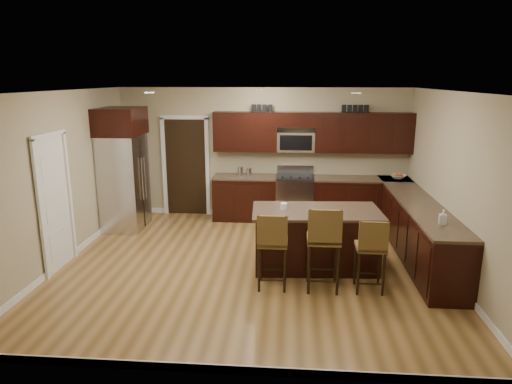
# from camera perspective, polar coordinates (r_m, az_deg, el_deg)

# --- Properties ---
(floor) EXTENTS (6.00, 6.00, 0.00)m
(floor) POSITION_cam_1_polar(r_m,az_deg,el_deg) (7.33, -0.57, -9.14)
(floor) COLOR olive
(floor) RESTS_ON ground
(ceiling) EXTENTS (6.00, 6.00, 0.00)m
(ceiling) POSITION_cam_1_polar(r_m,az_deg,el_deg) (6.73, -0.62, 12.48)
(ceiling) COLOR silver
(ceiling) RESTS_ON wall_back
(wall_back) EXTENTS (6.00, 0.00, 6.00)m
(wall_back) POSITION_cam_1_polar(r_m,az_deg,el_deg) (9.60, 0.88, 4.86)
(wall_back) COLOR tan
(wall_back) RESTS_ON floor
(wall_left) EXTENTS (0.00, 5.50, 5.50)m
(wall_left) POSITION_cam_1_polar(r_m,az_deg,el_deg) (7.77, -23.23, 1.50)
(wall_left) COLOR tan
(wall_left) RESTS_ON floor
(wall_right) EXTENTS (0.00, 5.50, 5.50)m
(wall_right) POSITION_cam_1_polar(r_m,az_deg,el_deg) (7.28, 23.63, 0.69)
(wall_right) COLOR tan
(wall_right) RESTS_ON floor
(base_cabinets) EXTENTS (4.02, 3.96, 0.92)m
(base_cabinets) POSITION_cam_1_polar(r_m,az_deg,el_deg) (8.60, 13.04, -2.68)
(base_cabinets) COLOR black
(base_cabinets) RESTS_ON floor
(upper_cabinets) EXTENTS (4.00, 0.33, 0.80)m
(upper_cabinets) POSITION_cam_1_polar(r_m,az_deg,el_deg) (9.36, 7.27, 7.55)
(upper_cabinets) COLOR black
(upper_cabinets) RESTS_ON wall_back
(range) EXTENTS (0.76, 0.64, 1.11)m
(range) POSITION_cam_1_polar(r_m,az_deg,el_deg) (9.47, 4.85, -0.75)
(range) COLOR silver
(range) RESTS_ON floor
(microwave) EXTENTS (0.76, 0.31, 0.40)m
(microwave) POSITION_cam_1_polar(r_m,az_deg,el_deg) (9.40, 5.00, 6.28)
(microwave) COLOR silver
(microwave) RESTS_ON upper_cabinets
(doorway) EXTENTS (0.85, 0.03, 2.06)m
(doorway) POSITION_cam_1_polar(r_m,az_deg,el_deg) (9.88, -8.74, 3.08)
(doorway) COLOR black
(doorway) RESTS_ON floor
(pantry_door) EXTENTS (0.03, 0.80, 2.04)m
(pantry_door) POSITION_cam_1_polar(r_m,az_deg,el_deg) (7.57, -23.89, -1.43)
(pantry_door) COLOR white
(pantry_door) RESTS_ON floor
(letter_decor) EXTENTS (2.20, 0.03, 0.15)m
(letter_decor) POSITION_cam_1_polar(r_m,az_deg,el_deg) (9.31, 6.46, 10.35)
(letter_decor) COLOR black
(letter_decor) RESTS_ON upper_cabinets
(island) EXTENTS (2.01, 1.14, 0.92)m
(island) POSITION_cam_1_polar(r_m,az_deg,el_deg) (7.20, 7.44, -6.00)
(island) COLOR black
(island) RESTS_ON floor
(stool_left) EXTENTS (0.42, 0.42, 1.11)m
(stool_left) POSITION_cam_1_polar(r_m,az_deg,el_deg) (6.31, 2.07, -6.30)
(stool_left) COLOR brown
(stool_left) RESTS_ON floor
(stool_mid) EXTENTS (0.46, 0.46, 1.21)m
(stool_mid) POSITION_cam_1_polar(r_m,az_deg,el_deg) (6.30, 8.49, -5.87)
(stool_mid) COLOR brown
(stool_mid) RESTS_ON floor
(stool_right) EXTENTS (0.40, 0.40, 1.05)m
(stool_right) POSITION_cam_1_polar(r_m,az_deg,el_deg) (6.42, 14.21, -6.71)
(stool_right) COLOR brown
(stool_right) RESTS_ON floor
(refrigerator) EXTENTS (0.79, 0.98, 2.35)m
(refrigerator) POSITION_cam_1_polar(r_m,az_deg,el_deg) (9.13, -16.24, 2.90)
(refrigerator) COLOR silver
(refrigerator) RESTS_ON floor
(floor_mat) EXTENTS (1.08, 0.84, 0.01)m
(floor_mat) POSITION_cam_1_polar(r_m,az_deg,el_deg) (8.43, 8.27, -6.07)
(floor_mat) COLOR brown
(floor_mat) RESTS_ON floor
(fruit_bowl) EXTENTS (0.40, 0.40, 0.07)m
(fruit_bowl) POSITION_cam_1_polar(r_m,az_deg,el_deg) (9.60, 17.37, 1.83)
(fruit_bowl) COLOR silver
(fruit_bowl) RESTS_ON base_cabinets
(soap_bottle) EXTENTS (0.11, 0.11, 0.21)m
(soap_bottle) POSITION_cam_1_polar(r_m,az_deg,el_deg) (6.80, 22.33, -2.92)
(soap_bottle) COLOR #B2B2B2
(soap_bottle) RESTS_ON base_cabinets
(canister_tall) EXTENTS (0.12, 0.12, 0.19)m
(canister_tall) POSITION_cam_1_polar(r_m,az_deg,el_deg) (9.40, -1.96, 2.59)
(canister_tall) COLOR silver
(canister_tall) RESTS_ON base_cabinets
(canister_short) EXTENTS (0.11, 0.11, 0.17)m
(canister_short) POSITION_cam_1_polar(r_m,az_deg,el_deg) (9.39, -0.90, 2.50)
(canister_short) COLOR silver
(canister_short) RESTS_ON base_cabinets
(island_jar) EXTENTS (0.10, 0.10, 0.10)m
(island_jar) POSITION_cam_1_polar(r_m,az_deg,el_deg) (7.03, 3.50, -1.79)
(island_jar) COLOR white
(island_jar) RESTS_ON island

